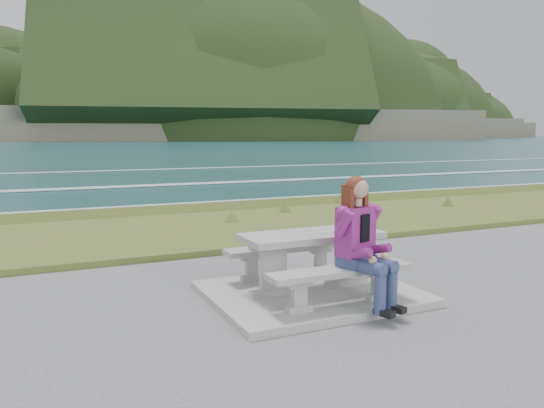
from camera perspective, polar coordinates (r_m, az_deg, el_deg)
name	(u,v)px	position (r m, az deg, el deg)	size (l,w,h in m)	color
concrete_slab	(311,294)	(6.96, 4.22, -9.58)	(2.60, 2.10, 0.10)	gray
picnic_table	(311,246)	(6.80, 4.27, -4.48)	(1.80, 0.75, 0.75)	gray
bench_landward	(340,277)	(6.27, 7.38, -7.75)	(1.80, 0.35, 0.45)	gray
bench_seaward	(287,252)	(7.46, 1.63, -5.23)	(1.80, 0.35, 0.45)	gray
grass_verge	(198,233)	(11.48, -7.97, -3.06)	(160.00, 4.50, 0.22)	#3B501E
shore_drop	(166,214)	(14.24, -11.36, -1.08)	(160.00, 0.80, 2.20)	#6A6450
ocean	(94,203)	(31.31, -18.64, 0.10)	(1600.00, 1600.00, 0.09)	#1C4650
headland_range	(280,125)	(448.26, 0.84, 8.53)	(729.83, 363.95, 188.11)	#6A6450
seated_woman	(366,259)	(6.25, 10.10, -5.90)	(0.64, 0.86, 1.52)	navy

